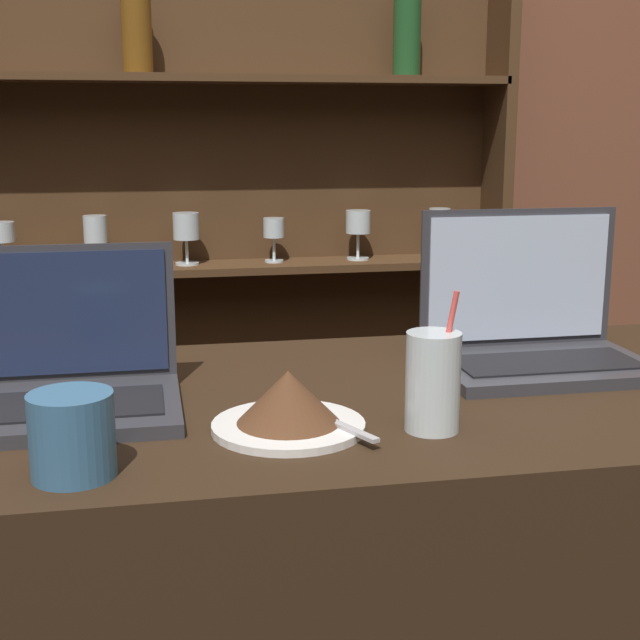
# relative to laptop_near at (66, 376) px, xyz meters

# --- Properties ---
(back_wall) EXTENTS (7.00, 0.06, 2.70)m
(back_wall) POSITION_rel_laptop_near_xyz_m (0.29, 1.30, 0.23)
(back_wall) COLOR brown
(back_wall) RESTS_ON ground_plane
(back_shelf) EXTENTS (1.51, 0.18, 1.94)m
(back_shelf) POSITION_rel_laptop_near_xyz_m (0.34, 1.22, -0.11)
(back_shelf) COLOR #472D19
(back_shelf) RESTS_ON ground_plane
(laptop_near) EXTENTS (0.30, 0.23, 0.21)m
(laptop_near) POSITION_rel_laptop_near_xyz_m (0.00, 0.00, 0.00)
(laptop_near) COLOR #333338
(laptop_near) RESTS_ON bar_counter
(laptop_far) EXTENTS (0.32, 0.22, 0.24)m
(laptop_far) POSITION_rel_laptop_near_xyz_m (0.70, 0.08, 0.01)
(laptop_far) COLOR #333338
(laptop_far) RESTS_ON bar_counter
(cake_plate) EXTENTS (0.19, 0.19, 0.08)m
(cake_plate) POSITION_rel_laptop_near_xyz_m (0.28, -0.14, -0.01)
(cake_plate) COLOR white
(cake_plate) RESTS_ON bar_counter
(water_glass) EXTENTS (0.07, 0.07, 0.17)m
(water_glass) POSITION_rel_laptop_near_xyz_m (0.45, -0.18, 0.02)
(water_glass) COLOR silver
(water_glass) RESTS_ON bar_counter
(coffee_cup) EXTENTS (0.09, 0.09, 0.09)m
(coffee_cup) POSITION_rel_laptop_near_xyz_m (0.03, -0.24, 0.00)
(coffee_cup) COLOR #38668C
(coffee_cup) RESTS_ON bar_counter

